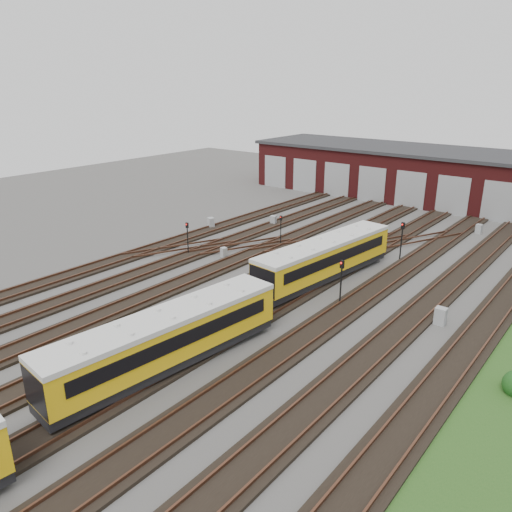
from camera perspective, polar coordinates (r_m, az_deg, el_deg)
The scene contains 13 objects.
ground at distance 34.11m, azimuth -2.10°, elevation -5.91°, with size 120.00×120.00×0.00m, color #494744.
track_network at distance 34.57m, azimuth -1.68°, elevation -5.35°, with size 30.40×70.00×0.33m.
maintenance_shed at distance 67.38m, azimuth 20.80°, elevation 8.51°, with size 51.00×12.50×6.35m.
metro_train at distance 26.96m, azimuth -10.20°, elevation -9.28°, with size 3.95×46.05×2.86m.
signal_mast_0 at distance 44.04m, azimuth -7.84°, elevation 2.48°, with size 0.26×0.24×2.91m.
signal_mast_1 at distance 46.24m, azimuth 2.85°, elevation 3.39°, with size 0.22×0.20×2.83m.
signal_mast_2 at distance 43.86m, azimuth 16.34°, elevation 2.20°, with size 0.32×0.30×3.36m.
signal_mast_3 at distance 34.16m, azimuth 9.72°, elevation -2.32°, with size 0.31×0.29×3.25m.
relay_cabinet_0 at distance 52.15m, azimuth -5.16°, elevation 3.79°, with size 0.67×0.56×1.12m, color #A0A4A5.
relay_cabinet_1 at distance 53.29m, azimuth 1.99°, elevation 4.12°, with size 0.58×0.48×0.97m, color #A0A4A5.
relay_cabinet_2 at distance 43.45m, azimuth -3.70°, elevation 0.41°, with size 0.53×0.44×0.88m, color #A0A4A5.
relay_cabinet_3 at distance 54.87m, azimuth 24.12°, elevation 2.84°, with size 0.57×0.48×0.95m, color #A0A4A5.
relay_cabinet_4 at distance 33.71m, azimuth 20.34°, elevation -6.46°, with size 0.68×0.57×1.14m, color #A0A4A5.
Camera 1 is at (20.15, -23.29, 14.66)m, focal length 35.00 mm.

